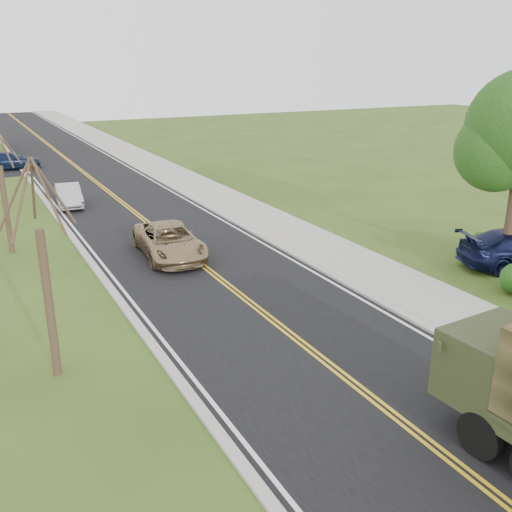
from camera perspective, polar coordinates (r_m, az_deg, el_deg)
road at (r=46.56m, az=-16.77°, el=7.94°), size 8.00×120.00×0.01m
curb_right at (r=47.49m, az=-11.83°, el=8.61°), size 0.30×120.00×0.12m
sidewalk_right at (r=47.99m, az=-9.81°, el=8.83°), size 3.20×120.00×0.10m
curb_left at (r=45.96m, az=-21.86°, el=7.30°), size 0.30×120.00×0.10m
bare_tree_a at (r=16.12m, az=-20.20°, el=-2.90°), size 1.93×2.26×6.08m
bare_tree_b at (r=27.67m, az=-23.84°, el=5.20°), size 1.83×2.14×5.73m
suv_champagne at (r=25.55m, az=-8.65°, el=1.50°), size 2.79×5.36×1.44m
sedan_silver at (r=36.07m, az=-18.22°, el=5.78°), size 1.71×4.01×1.28m
lot_car_navy at (r=50.13m, az=-23.54°, el=8.73°), size 4.95×2.28×1.40m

